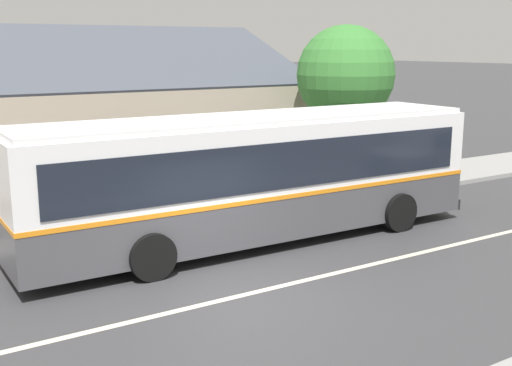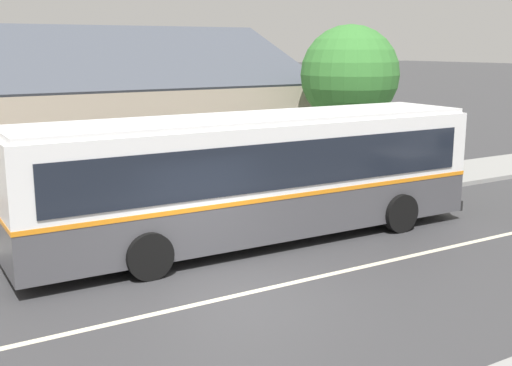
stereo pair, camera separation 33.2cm
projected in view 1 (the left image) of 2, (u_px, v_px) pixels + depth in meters
The scene contains 5 objects.
ground_plane at pixel (243, 295), 12.31m from camera, with size 300.00×300.00×0.00m, color #38383A.
sidewalk_far at pixel (127, 221), 17.25m from camera, with size 60.00×3.00×0.15m, color gray.
lane_divider_stripe at pixel (243, 295), 12.31m from camera, with size 60.00×0.16×0.01m, color beige.
transit_bus at pixel (255, 174), 15.47m from camera, with size 11.77×2.90×3.07m.
street_tree_primary at pixel (345, 75), 21.58m from camera, with size 3.31×3.31×5.41m.
Camera 1 is at (-6.00, -9.92, 4.68)m, focal length 45.00 mm.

